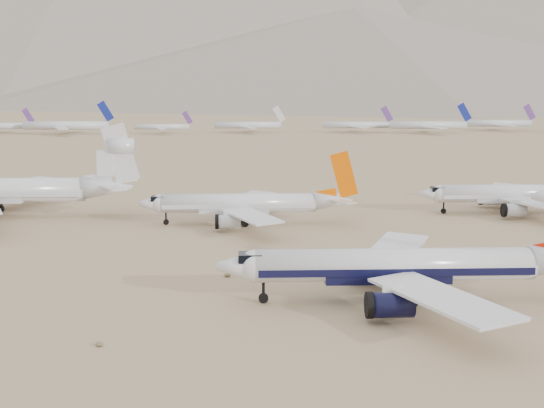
# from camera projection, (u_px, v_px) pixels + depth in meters

# --- Properties ---
(ground) EXTENTS (7000.00, 7000.00, 0.00)m
(ground) POSITION_uv_depth(u_px,v_px,m) (455.00, 302.00, 100.13)
(ground) COLOR #81664B
(ground) RESTS_ON ground
(main_airliner) EXTENTS (49.44, 48.29, 17.45)m
(main_airliner) POSITION_uv_depth(u_px,v_px,m) (411.00, 266.00, 99.90)
(main_airliner) COLOR silver
(main_airliner) RESTS_ON ground
(row2_gold_tail) EXTENTS (42.54, 41.61, 15.15)m
(row2_gold_tail) POSITION_uv_depth(u_px,v_px,m) (519.00, 194.00, 166.72)
(row2_gold_tail) COLOR silver
(row2_gold_tail) RESTS_ON ground
(row2_orange_tail) EXTENTS (42.05, 41.14, 15.00)m
(row2_orange_tail) POSITION_uv_depth(u_px,v_px,m) (247.00, 204.00, 153.76)
(row2_orange_tail) COLOR silver
(row2_orange_tail) RESTS_ON ground
(distant_storage_row) EXTENTS (588.39, 58.42, 15.69)m
(distant_storage_row) POSITION_uv_depth(u_px,v_px,m) (308.00, 125.00, 421.03)
(distant_storage_row) COLOR silver
(distant_storage_row) RESTS_ON ground
(mountain_range) EXTENTS (7354.00, 3024.00, 470.00)m
(mountain_range) POSITION_uv_depth(u_px,v_px,m) (283.00, 7.00, 1697.05)
(mountain_range) COLOR slate
(mountain_range) RESTS_ON ground
(desert_scrub) EXTENTS (219.83, 121.67, 0.63)m
(desert_scrub) POSITION_uv_depth(u_px,v_px,m) (256.00, 373.00, 75.23)
(desert_scrub) COLOR brown
(desert_scrub) RESTS_ON ground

